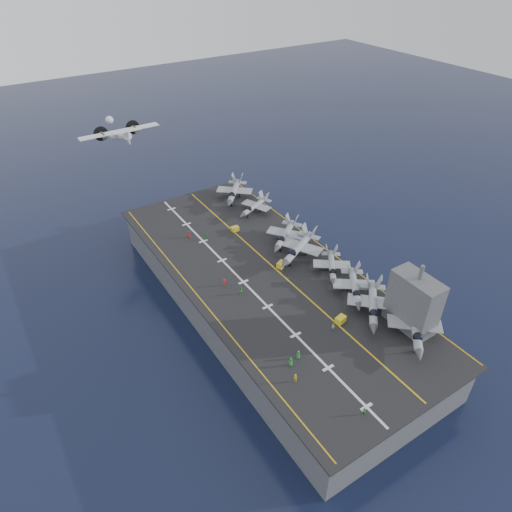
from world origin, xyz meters
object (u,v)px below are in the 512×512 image
island_superstructure (415,297)px  tow_cart_a (341,320)px  fighter_jet_0 (415,326)px  transport_plane (120,136)px

island_superstructure → tow_cart_a: (-11.03, 8.04, -6.83)m
fighter_jet_0 → tow_cart_a: 14.51m
tow_cart_a → transport_plane: transport_plane is taller
island_superstructure → tow_cart_a: size_ratio=6.03×
fighter_jet_0 → tow_cart_a: (-9.49, 10.77, -2.08)m
fighter_jet_0 → transport_plane: (-26.17, 87.91, 15.66)m
island_superstructure → transport_plane: (-27.71, 85.17, 10.91)m
island_superstructure → transport_plane: transport_plane is taller
island_superstructure → tow_cart_a: island_superstructure is taller
transport_plane → fighter_jet_0: bearing=-73.4°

